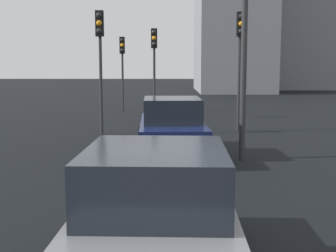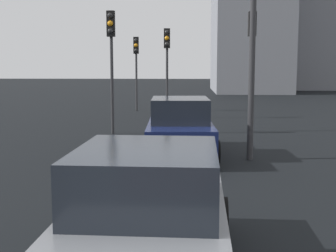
# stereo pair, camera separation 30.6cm
# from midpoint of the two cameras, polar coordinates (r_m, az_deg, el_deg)

# --- Properties ---
(car_navy_lead) EXTENTS (4.31, 2.06, 1.62)m
(car_navy_lead) POSITION_cam_midpoint_polar(r_m,az_deg,el_deg) (12.74, -0.19, -0.25)
(car_navy_lead) COLOR #141E4C
(car_navy_lead) RESTS_ON ground_plane
(car_grey_second) EXTENTS (4.16, 2.05, 1.61)m
(car_grey_second) POSITION_cam_midpoint_polar(r_m,az_deg,el_deg) (5.36, -3.08, -11.39)
(car_grey_second) COLOR slate
(car_grey_second) RESTS_ON ground_plane
(traffic_light_near_left) EXTENTS (0.32, 0.28, 4.41)m
(traffic_light_near_left) POSITION_cam_midpoint_polar(r_m,az_deg,el_deg) (16.69, -8.98, 9.73)
(traffic_light_near_left) COLOR #2D2D30
(traffic_light_near_left) RESTS_ON ground_plane
(traffic_light_near_right) EXTENTS (0.32, 0.30, 4.46)m
(traffic_light_near_right) POSITION_cam_midpoint_polar(r_m,az_deg,el_deg) (17.53, 8.44, 9.75)
(traffic_light_near_right) COLOR #2D2D30
(traffic_light_near_right) RESTS_ON ground_plane
(traffic_light_far_left) EXTENTS (0.32, 0.28, 4.19)m
(traffic_light_far_left) POSITION_cam_midpoint_polar(r_m,az_deg,el_deg) (21.55, -2.14, 8.91)
(traffic_light_far_left) COLOR #2D2D30
(traffic_light_far_left) RESTS_ON ground_plane
(traffic_light_far_right) EXTENTS (0.32, 0.29, 4.01)m
(traffic_light_far_right) POSITION_cam_midpoint_polar(r_m,az_deg,el_deg) (25.15, -6.05, 8.41)
(traffic_light_far_right) COLOR #2D2D30
(traffic_light_far_right) RESTS_ON ground_plane
(street_lamp_kerbside) EXTENTS (0.56, 0.36, 6.80)m
(street_lamp_kerbside) POSITION_cam_midpoint_polar(r_m,az_deg,el_deg) (12.35, 8.83, 14.62)
(street_lamp_kerbside) COLOR #2D2D30
(street_lamp_kerbside) RESTS_ON ground_plane
(building_facade_left) EXTENTS (8.97, 8.38, 15.49)m
(building_facade_left) POSITION_cam_midpoint_polar(r_m,az_deg,el_deg) (52.30, 15.96, 13.05)
(building_facade_left) COLOR slate
(building_facade_left) RESTS_ON ground_plane
(building_facade_center) EXTENTS (11.40, 6.68, 14.03)m
(building_facade_center) POSITION_cam_midpoint_polar(r_m,az_deg,el_deg) (45.39, 7.80, 13.22)
(building_facade_center) COLOR gray
(building_facade_center) RESTS_ON ground_plane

